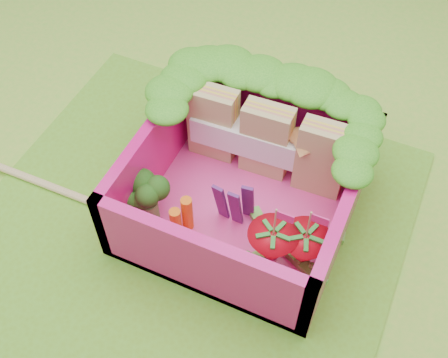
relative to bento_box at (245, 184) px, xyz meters
name	(u,v)px	position (x,y,z in m)	size (l,w,h in m)	color
ground	(184,235)	(-0.28, -0.31, -0.31)	(14.00, 14.00, 0.00)	#79CA39
placemat	(183,234)	(-0.28, -0.31, -0.29)	(2.60, 2.60, 0.03)	#6AAD27
bento_floor	(244,208)	(0.00, 0.00, -0.25)	(1.30, 1.30, 0.05)	#ED3C94
bento_box	(245,184)	(0.00, 0.00, 0.00)	(1.30, 1.30, 0.55)	#DF1277
lettuce_ruffle	(277,93)	(0.00, 0.48, 0.33)	(1.43, 0.77, 0.11)	#2B8F1A
sandwich_stack	(267,141)	(0.01, 0.34, 0.04)	(1.05, 0.21, 0.55)	tan
broccoli	(147,198)	(-0.50, -0.32, -0.03)	(0.34, 0.34, 0.27)	#629D4C
carrot_sticks	(182,218)	(-0.27, -0.32, -0.10)	(0.11, 0.15, 0.27)	orange
purple_wedges	(235,204)	(0.00, -0.14, -0.04)	(0.22, 0.10, 0.38)	#581B61
strawberry_left	(272,247)	(0.30, -0.30, -0.07)	(0.29, 0.29, 0.53)	red
strawberry_right	(303,250)	(0.47, -0.24, -0.08)	(0.28, 0.28, 0.52)	red
snap_peas	(285,247)	(0.35, -0.19, -0.20)	(0.61, 0.55, 0.05)	green
chopsticks	(56,189)	(-1.19, -0.37, -0.26)	(2.25, 0.08, 0.04)	#E4C97D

